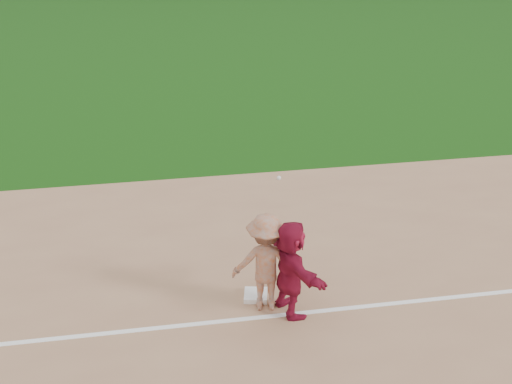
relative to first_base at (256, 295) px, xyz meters
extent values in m
plane|color=#14420C|center=(0.29, 0.21, -0.07)|extent=(160.00, 160.00, 0.00)
cube|color=white|center=(0.29, -0.59, -0.04)|extent=(60.00, 0.10, 0.01)
cube|color=white|center=(0.00, 0.00, 0.00)|extent=(0.49, 0.49, 0.09)
imported|color=maroon|center=(0.53, -0.49, 0.85)|extent=(0.97, 1.75, 1.80)
imported|color=gray|center=(0.14, -0.27, 0.88)|extent=(1.30, 0.89, 1.85)
sphere|color=silver|center=(0.39, -0.04, 2.37)|extent=(0.08, 0.08, 0.08)
camera|label=1|loc=(-1.55, -9.42, 7.04)|focal=45.00mm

